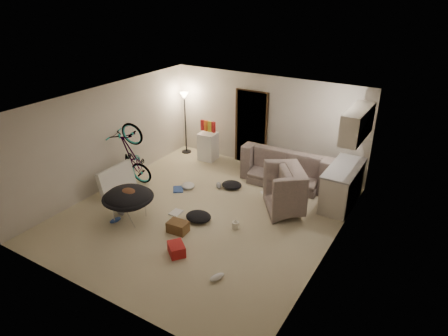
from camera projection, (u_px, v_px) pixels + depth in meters
The scene contains 38 objects.
floor at pixel (204, 214), 8.79m from camera, with size 5.50×6.00×0.02m, color beige.
ceiling at pixel (201, 102), 7.72m from camera, with size 5.50×6.00×0.02m, color white.
wall_back at pixel (266, 122), 10.59m from camera, with size 5.50×0.02×2.50m, color beige.
wall_front at pixel (89, 233), 5.92m from camera, with size 5.50×0.02×2.50m, color beige.
wall_left at pixel (107, 137), 9.55m from camera, with size 0.02×6.00×2.50m, color beige.
wall_right at pixel (334, 195), 6.96m from camera, with size 0.02×6.00×2.50m, color beige.
doorway at pixel (252, 128), 10.84m from camera, with size 0.85×0.10×2.04m, color black.
door_trim at pixel (251, 129), 10.82m from camera, with size 0.97×0.04×2.10m, color #382513.
floor_lamp at pixel (185, 110), 11.41m from camera, with size 0.28×0.28×1.81m.
kitchen_counter at pixel (342, 186), 9.01m from camera, with size 0.60×1.50×0.88m, color beige.
counter_top at pixel (345, 168), 8.81m from camera, with size 0.64×1.54×0.04m, color gray.
kitchen_uppers at pixel (357, 124), 8.31m from camera, with size 0.38×1.40×0.65m, color beige.
sofa at pixel (289, 169), 10.09m from camera, with size 2.29×0.89×0.67m, color #353B34.
armchair at pixel (301, 194), 8.79m from camera, with size 1.15×1.01×0.75m, color #353B34.
bicycle at pixel (133, 167), 9.91m from camera, with size 0.59×1.70×0.89m, color black.
book_asset at pixel (108, 207), 9.02m from camera, with size 0.18×0.24×0.02m, color #A91919.
mini_fridge at pixel (208, 146), 11.32m from camera, with size 0.46×0.46×0.79m, color white.
snack_box_0 at pixel (203, 125), 11.15m from camera, with size 0.10×0.07×0.30m, color #A91919.
snack_box_1 at pixel (206, 126), 11.09m from camera, with size 0.10×0.07×0.30m, color orange.
snack_box_2 at pixel (210, 126), 11.03m from camera, with size 0.10×0.07×0.30m, color gold.
snack_box_3 at pixel (213, 127), 10.98m from camera, with size 0.10×0.07×0.30m, color #A91919.
saucer_chair at pixel (129, 202), 8.35m from camera, with size 1.07×1.07×0.76m.
hoodie at pixel (128, 194), 8.22m from camera, with size 0.48×0.40×0.22m, color #57311E.
sofa_drape at pixel (256, 154), 10.45m from camera, with size 0.56×0.46×0.28m, color black.
tv_box at pixel (117, 180), 9.50m from camera, with size 0.13×1.04×0.69m, color silver.
drink_case_a at pixel (178, 227), 8.10m from camera, with size 0.40×0.29×0.23m, color brown.
drink_case_b at pixel (176, 249), 7.43m from camera, with size 0.37×0.27×0.21m, color #A91919.
juicer at pixel (235, 225), 8.22m from camera, with size 0.15×0.15×0.21m.
newspaper at pixel (274, 195), 9.52m from camera, with size 0.46×0.60×0.01m, color silver.
book_blue at pixel (178, 189), 9.77m from camera, with size 0.24×0.33×0.03m, color #284693.
book_white at pixel (176, 213), 8.79m from camera, with size 0.22×0.29×0.03m, color silver.
shoe_1 at pixel (219, 185), 9.88m from camera, with size 0.30×0.12×0.11m, color slate.
shoe_2 at pixel (115, 220), 8.45m from camera, with size 0.26×0.11×0.10m, color #284693.
shoe_3 at pixel (120, 212), 8.73m from camera, with size 0.29×0.12×0.11m, color slate.
shoe_4 at pixel (217, 277), 6.81m from camera, with size 0.29×0.12×0.11m, color white.
clothes_lump_a at pixel (198, 217), 8.50m from camera, with size 0.56×0.48×0.18m, color black.
clothes_lump_b at pixel (232, 185), 9.85m from camera, with size 0.50×0.44×0.15m, color black.
clothes_lump_c at pixel (188, 186), 9.86m from camera, with size 0.37×0.32×0.12m, color silver.
Camera 1 is at (4.28, -6.22, 4.62)m, focal length 32.00 mm.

